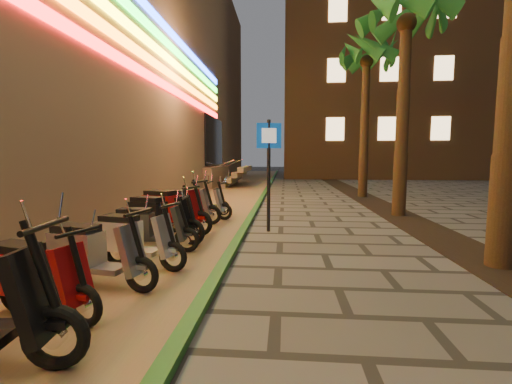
# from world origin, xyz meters

# --- Properties ---
(ground) EXTENTS (120.00, 120.00, 0.00)m
(ground) POSITION_xyz_m (0.00, 0.00, 0.00)
(ground) COLOR #474442
(ground) RESTS_ON ground
(parking_strip) EXTENTS (3.40, 60.00, 0.01)m
(parking_strip) POSITION_xyz_m (-2.60, 10.00, 0.01)
(parking_strip) COLOR #8C7251
(parking_strip) RESTS_ON ground
(green_curb) EXTENTS (0.18, 60.00, 0.10)m
(green_curb) POSITION_xyz_m (-0.90, 10.00, 0.05)
(green_curb) COLOR #276626
(green_curb) RESTS_ON ground
(planting_strip) EXTENTS (1.20, 40.00, 0.02)m
(planting_strip) POSITION_xyz_m (3.60, 5.00, 0.01)
(planting_strip) COLOR black
(planting_strip) RESTS_ON ground
(apartment_block) EXTENTS (18.00, 16.06, 25.00)m
(apartment_block) POSITION_xyz_m (9.00, 32.00, 12.50)
(apartment_block) COLOR brown
(apartment_block) RESTS_ON ground
(palm_c) EXTENTS (2.97, 3.02, 6.91)m
(palm_c) POSITION_xyz_m (3.60, 7.00, 5.73)
(palm_c) COLOR #472D19
(palm_c) RESTS_ON ground
(palm_d) EXTENTS (2.97, 3.02, 7.16)m
(palm_d) POSITION_xyz_m (3.60, 12.00, 5.94)
(palm_d) COLOR #472D19
(palm_d) RESTS_ON ground
(pedestrian_sign) EXTENTS (0.58, 0.16, 2.68)m
(pedestrian_sign) POSITION_xyz_m (-0.30, 4.40, 1.74)
(pedestrian_sign) COLOR black
(pedestrian_sign) RESTS_ON ground
(scooter_5) EXTENTS (1.53, 0.75, 1.08)m
(scooter_5) POSITION_xyz_m (-2.72, -0.30, 0.47)
(scooter_5) COLOR black
(scooter_5) RESTS_ON ground
(scooter_6) EXTENTS (1.61, 0.69, 1.13)m
(scooter_6) POSITION_xyz_m (-2.54, 0.59, 0.49)
(scooter_6) COLOR black
(scooter_6) RESTS_ON ground
(scooter_7) EXTENTS (1.58, 0.73, 1.11)m
(scooter_7) POSITION_xyz_m (-2.38, 1.48, 0.48)
(scooter_7) COLOR black
(scooter_7) RESTS_ON ground
(scooter_8) EXTENTS (1.56, 0.55, 1.10)m
(scooter_8) POSITION_xyz_m (-2.49, 2.36, 0.48)
(scooter_8) COLOR black
(scooter_8) RESTS_ON ground
(scooter_9) EXTENTS (1.75, 0.89, 1.24)m
(scooter_9) POSITION_xyz_m (-2.58, 3.18, 0.54)
(scooter_9) COLOR black
(scooter_9) RESTS_ON ground
(scooter_10) EXTENTS (1.83, 0.98, 1.30)m
(scooter_10) POSITION_xyz_m (-2.65, 4.09, 0.56)
(scooter_10) COLOR black
(scooter_10) RESTS_ON ground
(scooter_11) EXTENTS (1.69, 0.59, 1.20)m
(scooter_11) POSITION_xyz_m (-2.66, 5.06, 0.52)
(scooter_11) COLOR black
(scooter_11) RESTS_ON ground
(scooter_12) EXTENTS (1.57, 0.70, 1.10)m
(scooter_12) POSITION_xyz_m (-2.37, 5.93, 0.48)
(scooter_12) COLOR black
(scooter_12) RESTS_ON ground
(scooter_13) EXTENTS (1.49, 0.66, 1.04)m
(scooter_13) POSITION_xyz_m (-2.51, 6.73, 0.45)
(scooter_13) COLOR black
(scooter_13) RESTS_ON ground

